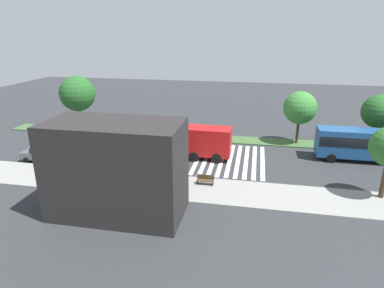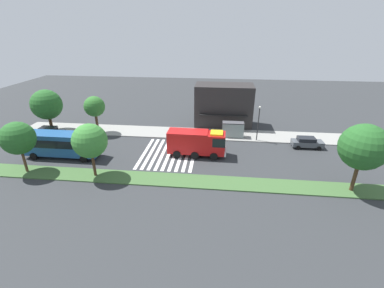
{
  "view_description": "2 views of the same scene",
  "coord_description": "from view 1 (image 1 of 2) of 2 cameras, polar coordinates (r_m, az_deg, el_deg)",
  "views": [
    {
      "loc": [
        -4.93,
        34.8,
        13.8
      ],
      "look_at": [
        1.87,
        0.22,
        1.66
      ],
      "focal_mm": 30.87,
      "sensor_mm": 36.0,
      "label": 1
    },
    {
      "loc": [
        4.56,
        -33.95,
        17.08
      ],
      "look_at": [
        0.8,
        0.84,
        1.34
      ],
      "focal_mm": 24.84,
      "sensor_mm": 36.0,
      "label": 2
    }
  ],
  "objects": [
    {
      "name": "crosswalk",
      "position": [
        37.51,
        6.59,
        -2.69
      ],
      "size": [
        7.65,
        10.06,
        0.01
      ],
      "color": "silver",
      "rests_on": "ground_plane"
    },
    {
      "name": "ground_plane",
      "position": [
        37.76,
        2.85,
        -2.45
      ],
      "size": [
        120.0,
        120.0,
        0.0
      ],
      "primitive_type": "plane",
      "color": "#2D3033"
    },
    {
      "name": "parked_car_mid",
      "position": [
        40.18,
        -24.33,
        -1.54
      ],
      "size": [
        4.57,
        2.06,
        1.65
      ],
      "rotation": [
        0.0,
        0.0,
        0.02
      ],
      "color": "#474C51",
      "rests_on": "ground_plane"
    },
    {
      "name": "median_tree_west",
      "position": [
        43.2,
        18.16,
        5.95
      ],
      "size": [
        4.07,
        4.07,
        6.64
      ],
      "color": "#47301E",
      "rests_on": "median_strip"
    },
    {
      "name": "street_lamp",
      "position": [
        34.17,
        -16.63,
        0.65
      ],
      "size": [
        0.36,
        0.36,
        5.63
      ],
      "color": "#2D2D30",
      "rests_on": "sidewalk"
    },
    {
      "name": "bench_west_of_shelter",
      "position": [
        31.05,
        2.32,
        -6.18
      ],
      "size": [
        1.6,
        0.5,
        0.9
      ],
      "color": "#4C3823",
      "rests_on": "sidewalk"
    },
    {
      "name": "median_strip",
      "position": [
        44.36,
        4.19,
        0.93
      ],
      "size": [
        60.0,
        3.0,
        0.14
      ],
      "primitive_type": "cube",
      "color": "#3D6033",
      "rests_on": "ground_plane"
    },
    {
      "name": "median_tree_center",
      "position": [
        49.28,
        -19.19,
        8.2
      ],
      "size": [
        4.9,
        4.9,
        7.77
      ],
      "color": "#47301E",
      "rests_on": "median_strip"
    },
    {
      "name": "bus_stop_shelter",
      "position": [
        32.46,
        -11.05,
        -2.89
      ],
      "size": [
        3.5,
        1.4,
        2.46
      ],
      "color": "#4C4C51",
      "rests_on": "sidewalk"
    },
    {
      "name": "median_tree_far_west",
      "position": [
        45.24,
        29.58,
        4.87
      ],
      "size": [
        4.0,
        4.0,
        6.53
      ],
      "color": "#513823",
      "rests_on": "median_strip"
    },
    {
      "name": "sidewalk",
      "position": [
        30.44,
        0.6,
        -7.8
      ],
      "size": [
        60.0,
        4.99,
        0.14
      ],
      "primitive_type": "cube",
      "color": "gray",
      "rests_on": "ground_plane"
    },
    {
      "name": "fire_truck",
      "position": [
        37.3,
        0.22,
        0.67
      ],
      "size": [
        8.26,
        2.96,
        3.68
      ],
      "rotation": [
        0.0,
        0.0,
        -0.02
      ],
      "color": "#B71414",
      "rests_on": "ground_plane"
    },
    {
      "name": "bench_near_shelter",
      "position": [
        31.74,
        -4.16,
        -5.64
      ],
      "size": [
        1.6,
        0.5,
        0.9
      ],
      "color": "black",
      "rests_on": "sidewalk"
    },
    {
      "name": "storefront_building",
      "position": [
        25.96,
        -12.94,
        -4.29
      ],
      "size": [
        10.24,
        5.92,
        7.5
      ],
      "color": "#282626",
      "rests_on": "ground_plane"
    },
    {
      "name": "transit_bus",
      "position": [
        40.95,
        27.86,
        0.15
      ],
      "size": [
        10.37,
        2.88,
        3.56
      ],
      "rotation": [
        0.0,
        0.0,
        3.14
      ],
      "color": "navy",
      "rests_on": "ground_plane"
    }
  ]
}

